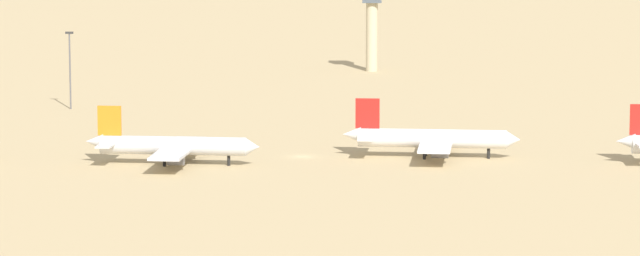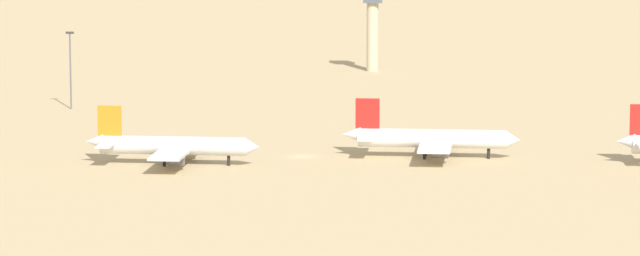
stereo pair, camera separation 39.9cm
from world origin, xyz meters
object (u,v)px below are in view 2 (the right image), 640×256
Objects in this scene: control_tower at (373,18)px; light_pole_mid at (70,65)px; parked_jet_red_3 at (430,139)px; parked_jet_orange_2 at (171,146)px.

control_tower reaches higher than light_pole_mid.
light_pole_mid reaches higher than parked_jet_red_3.
light_pole_mid is (-67.55, -81.90, -4.40)m from control_tower.
light_pole_mid reaches higher than parked_jet_orange_2.
parked_jet_red_3 is at bearing -85.23° from control_tower.
parked_jet_orange_2 is at bearing -102.43° from control_tower.
parked_jet_red_3 is at bearing -39.94° from light_pole_mid.
light_pole_mid is at bearing -129.52° from control_tower.
parked_jet_red_3 is 149.78m from control_tower.
parked_jet_orange_2 is at bearing -67.10° from light_pole_mid.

